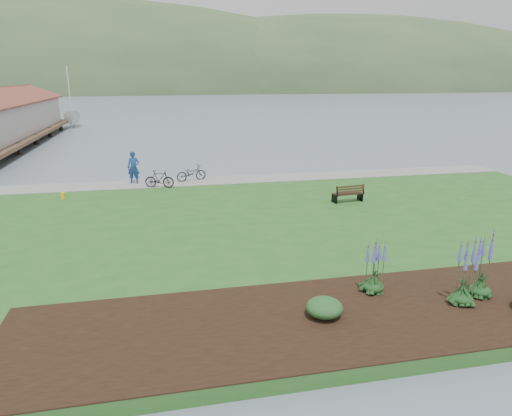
# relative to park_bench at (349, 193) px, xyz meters

# --- Properties ---
(ground) EXTENTS (600.00, 600.00, 0.00)m
(ground) POSITION_rel_park_bench_xyz_m (-4.35, -0.74, -0.86)
(ground) COLOR slate
(ground) RESTS_ON ground
(lawn) EXTENTS (34.00, 20.00, 0.40)m
(lawn) POSITION_rel_park_bench_xyz_m (-4.35, -2.74, -0.66)
(lawn) COLOR #24571E
(lawn) RESTS_ON ground
(shoreline_path) EXTENTS (34.00, 2.20, 0.03)m
(shoreline_path) POSITION_rel_park_bench_xyz_m (-4.35, 6.16, -0.45)
(shoreline_path) COLOR gray
(shoreline_path) RESTS_ON lawn
(garden_bed) EXTENTS (24.00, 4.40, 0.04)m
(garden_bed) POSITION_rel_park_bench_xyz_m (-1.35, -10.54, -0.44)
(garden_bed) COLOR black
(garden_bed) RESTS_ON lawn
(far_hillside) EXTENTS (580.00, 80.00, 38.00)m
(far_hillside) POSITION_rel_park_bench_xyz_m (15.65, 169.26, -0.86)
(far_hillside) COLOR #375530
(far_hillside) RESTS_ON ground
(park_bench) EXTENTS (1.56, 0.77, 0.94)m
(park_bench) POSITION_rel_park_bench_xyz_m (0.00, 0.00, 0.00)
(park_bench) COLOR black
(park_bench) RESTS_ON lawn
(person) EXTENTS (0.90, 0.70, 2.25)m
(person) POSITION_rel_park_bench_xyz_m (-10.69, 6.36, 0.66)
(person) COLOR navy
(person) RESTS_ON lawn
(bicycle_a) EXTENTS (1.14, 1.94, 0.96)m
(bicycle_a) POSITION_rel_park_bench_xyz_m (-7.36, 6.46, 0.01)
(bicycle_a) COLOR black
(bicycle_a) RESTS_ON lawn
(bicycle_b) EXTENTS (0.92, 1.73, 1.00)m
(bicycle_b) POSITION_rel_park_bench_xyz_m (-9.25, 5.07, 0.04)
(bicycle_b) COLOR black
(bicycle_b) RESTS_ON lawn
(sailboat) EXTENTS (10.45, 10.59, 24.53)m
(sailboat) POSITION_rel_park_bench_xyz_m (-20.11, 43.34, -0.86)
(sailboat) COLOR silver
(sailboat) RESTS_ON ground
(pannier) EXTENTS (0.20, 0.30, 0.31)m
(pannier) POSITION_rel_park_bench_xyz_m (-14.17, 3.75, -0.31)
(pannier) COLOR yellow
(pannier) RESTS_ON lawn
(echium_0) EXTENTS (0.62, 0.62, 2.05)m
(echium_0) POSITION_rel_park_bench_xyz_m (-1.14, -10.63, 0.45)
(echium_0) COLOR #153A18
(echium_0) RESTS_ON garden_bed
(echium_1) EXTENTS (0.62, 0.62, 2.16)m
(echium_1) POSITION_rel_park_bench_xyz_m (-0.34, -10.33, 0.45)
(echium_1) COLOR #153A18
(echium_1) RESTS_ON garden_bed
(echium_4) EXTENTS (0.62, 0.62, 1.79)m
(echium_4) POSITION_rel_park_bench_xyz_m (-3.22, -9.46, 0.33)
(echium_4) COLOR #153A18
(echium_4) RESTS_ON garden_bed
(shrub_0) EXTENTS (0.98, 0.98, 0.49)m
(shrub_0) POSITION_rel_park_bench_xyz_m (-5.12, -10.51, -0.18)
(shrub_0) COLOR #1E4C21
(shrub_0) RESTS_ON garden_bed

